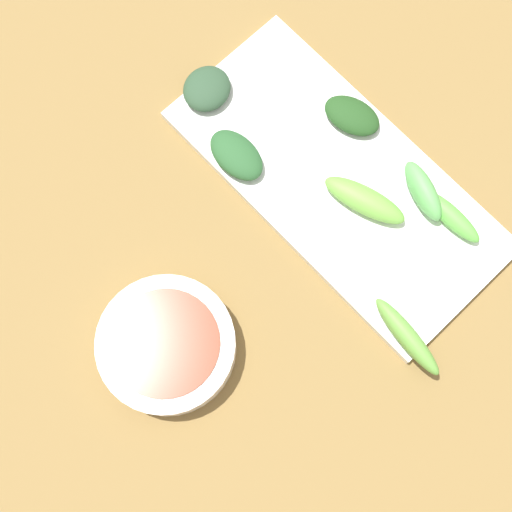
# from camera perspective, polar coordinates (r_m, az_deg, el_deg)

# --- Properties ---
(tabletop) EXTENTS (2.10, 2.10, 0.02)m
(tabletop) POSITION_cam_1_polar(r_m,az_deg,el_deg) (0.79, 0.22, -0.89)
(tabletop) COLOR olive
(tabletop) RESTS_ON ground
(sauce_bowl) EXTENTS (0.14, 0.14, 0.04)m
(sauce_bowl) POSITION_cam_1_polar(r_m,az_deg,el_deg) (0.75, -6.92, -7.00)
(sauce_bowl) COLOR silver
(sauce_bowl) RESTS_ON tabletop
(serving_plate) EXTENTS (0.18, 0.38, 0.01)m
(serving_plate) POSITION_cam_1_polar(r_m,az_deg,el_deg) (0.80, 6.41, 5.92)
(serving_plate) COLOR white
(serving_plate) RESTS_ON tabletop
(broccoli_leafy_0) EXTENTS (0.04, 0.07, 0.02)m
(broccoli_leafy_0) POSITION_cam_1_polar(r_m,az_deg,el_deg) (0.79, -1.54, 7.89)
(broccoli_leafy_0) COLOR #2A5A2E
(broccoli_leafy_0) RESTS_ON serving_plate
(broccoli_leafy_1) EXTENTS (0.06, 0.07, 0.02)m
(broccoli_leafy_1) POSITION_cam_1_polar(r_m,az_deg,el_deg) (0.82, 7.52, 10.82)
(broccoli_leafy_1) COLOR #234B1E
(broccoli_leafy_1) RESTS_ON serving_plate
(broccoli_stalk_2) EXTENTS (0.02, 0.08, 0.02)m
(broccoli_stalk_2) POSITION_cam_1_polar(r_m,az_deg,el_deg) (0.79, 15.01, 3.01)
(broccoli_stalk_2) COLOR #5FB946
(broccoli_stalk_2) RESTS_ON serving_plate
(broccoli_stalk_3) EXTENTS (0.06, 0.10, 0.02)m
(broccoli_stalk_3) POSITION_cam_1_polar(r_m,az_deg,el_deg) (0.78, 8.49, 4.33)
(broccoli_stalk_3) COLOR #6EB543
(broccoli_stalk_3) RESTS_ON serving_plate
(broccoli_stalk_4) EXTENTS (0.03, 0.10, 0.02)m
(broccoli_stalk_4) POSITION_cam_1_polar(r_m,az_deg,el_deg) (0.75, 11.73, -6.17)
(broccoli_stalk_4) COLOR #65A641
(broccoli_stalk_4) RESTS_ON serving_plate
(broccoli_leafy_5) EXTENTS (0.07, 0.06, 0.02)m
(broccoli_leafy_5) POSITION_cam_1_polar(r_m,az_deg,el_deg) (0.83, -3.86, 12.91)
(broccoli_leafy_5) COLOR #2D4B32
(broccoli_leafy_5) RESTS_ON serving_plate
(broccoli_stalk_6) EXTENTS (0.05, 0.07, 0.03)m
(broccoli_stalk_6) POSITION_cam_1_polar(r_m,az_deg,el_deg) (0.79, 12.93, 4.98)
(broccoli_stalk_6) COLOR #61B55A
(broccoli_stalk_6) RESTS_ON serving_plate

